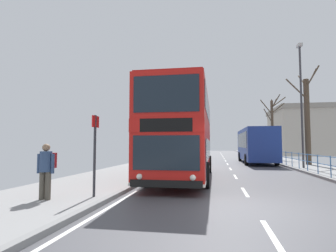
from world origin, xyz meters
name	(u,v)px	position (x,y,z in m)	size (l,w,h in m)	color
ground	(228,206)	(-0.72, 0.00, 0.04)	(15.80, 140.00, 0.20)	#49494E
double_decker_bus_main	(183,134)	(-2.67, 6.13, 2.27)	(2.76, 10.38, 4.33)	red
background_bus_far_lane	(256,145)	(2.70, 18.88, 1.73)	(2.71, 9.69, 3.16)	navy
pedestrian_railing_far_kerb	(295,157)	(4.45, 12.51, 0.84)	(0.05, 28.80, 1.04)	#386BA8
pedestrian_with_backpack	(46,167)	(-5.92, -0.53, 1.08)	(0.54, 0.52, 1.61)	#4C473D
bus_stop_sign_near	(95,146)	(-4.73, 0.12, 1.69)	(0.08, 0.44, 2.51)	#2D2D33
street_lamp_far_side	(301,96)	(4.89, 12.21, 5.10)	(0.28, 0.60, 8.67)	#38383D
bare_tree_far_00	(273,125)	(5.35, 24.35, 3.97)	(2.81, 2.39, 7.09)	#4C3D2D
bare_tree_far_01	(307,119)	(6.29, 15.64, 3.82)	(2.71, 3.72, 7.87)	#4C3D2D
background_building_00	(307,131)	(14.09, 40.93, 3.96)	(10.76, 12.83, 7.86)	#B2A899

